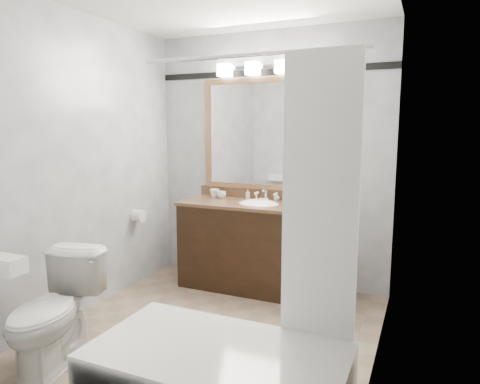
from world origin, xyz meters
The scene contains 15 objects.
room centered at (0.00, 0.00, 1.25)m, with size 2.42×2.62×2.52m.
vanity centered at (0.00, 1.02, 0.44)m, with size 1.53×0.58×0.97m.
mirror centered at (0.00, 1.28, 1.50)m, with size 1.40×0.04×1.10m.
vanity_light_bar centered at (0.00, 1.23, 2.13)m, with size 1.02×0.14×0.12m.
accent_stripe centered at (0.00, 1.29, 2.10)m, with size 2.40×0.01×0.06m, color black.
bathtub centered at (0.55, -0.90, 0.28)m, with size 1.30×0.75×1.96m.
tp_roll centered at (-1.14, 0.66, 0.70)m, with size 0.12×0.12×0.11m, color white.
toilet centered at (-0.73, -0.81, 0.37)m, with size 0.41×0.73×0.74m, color white.
tissue_box centered at (-0.73, -1.12, 0.79)m, with size 0.23×0.13×0.10m, color white.
coffee_maker centered at (0.41, 1.06, 1.04)m, with size 0.19×0.24×0.37m.
cup_left centered at (-0.46, 1.14, 0.89)m, with size 0.09×0.09×0.07m, color white.
cup_right centered at (-0.54, 1.15, 0.89)m, with size 0.10×0.10×0.09m, color white.
soap_bottle_a centered at (-0.20, 1.23, 0.90)m, with size 0.04×0.04×0.09m, color white.
soap_bottle_b centered at (0.11, 1.23, 0.89)m, with size 0.06×0.06×0.07m, color white.
soap_bar centered at (0.00, 1.13, 0.86)m, with size 0.09×0.06×0.03m, color beige.
Camera 1 is at (1.45, -2.73, 1.56)m, focal length 32.00 mm.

